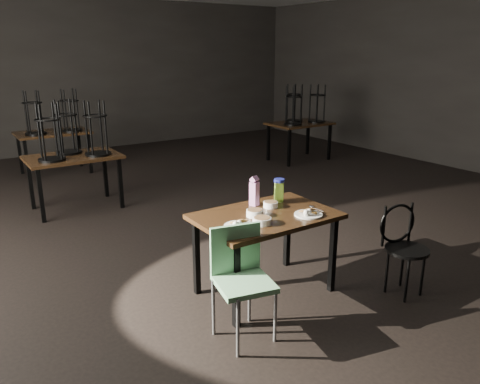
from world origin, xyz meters
TOP-DOWN VIEW (x-y plane):
  - room at (-0.06, 0.01)m, footprint 12.00×12.04m
  - main_table at (-0.79, -1.32)m, footprint 1.20×0.80m
  - plate_left at (-1.16, -1.46)m, footprint 0.25×0.25m
  - plate_right at (-0.51, -1.55)m, footprint 0.24×0.24m
  - bowl_near at (-0.90, -1.31)m, footprint 0.15×0.15m
  - bowl_far at (-0.64, -1.20)m, footprint 0.13×0.13m
  - bowl_big at (-0.96, -1.49)m, footprint 0.16×0.16m
  - juice_carton at (-0.73, -1.07)m, footprint 0.09×0.09m
  - water_bottle at (-0.47, -1.10)m, footprint 0.10×0.10m
  - spoon at (-0.33, -1.41)m, footprint 0.04×0.19m
  - bentwood_chair at (0.24, -1.99)m, footprint 0.41×0.41m
  - school_chair at (-1.34, -1.74)m, footprint 0.47×0.47m
  - bg_table_left at (-1.54, 2.00)m, footprint 1.20×0.80m
  - bg_table_right at (2.99, 2.58)m, footprint 1.20×0.80m
  - bg_table_far at (-1.30, 4.16)m, footprint 1.20×0.80m

SIDE VIEW (x-z plane):
  - bentwood_chair at x=0.24m, z-range 0.08..0.88m
  - school_chair at x=-1.34m, z-range 0.09..0.95m
  - main_table at x=-0.79m, z-range 0.30..1.05m
  - bg_table_far at x=-1.30m, z-range 0.01..1.49m
  - spoon at x=-0.33m, z-range 0.75..0.76m
  - plate_right at x=-0.51m, z-range 0.73..0.81m
  - plate_left at x=-1.16m, z-range 0.73..0.81m
  - bg_table_left at x=-1.54m, z-range 0.04..1.52m
  - bg_table_right at x=2.99m, z-range 0.04..1.52m
  - bowl_far at x=-0.64m, z-range 0.75..0.80m
  - bowl_big at x=-0.96m, z-range 0.75..0.81m
  - bowl_near at x=-0.90m, z-range 0.75..0.81m
  - water_bottle at x=-0.47m, z-range 0.75..0.97m
  - juice_carton at x=-0.73m, z-range 0.74..1.02m
  - room at x=-0.06m, z-range 0.72..3.94m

